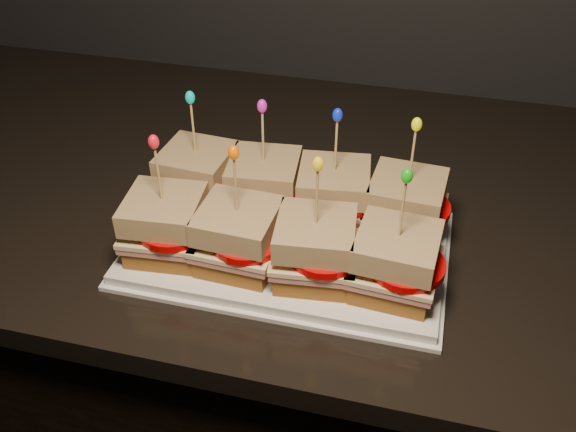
# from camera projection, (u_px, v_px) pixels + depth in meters

# --- Properties ---
(cabinet) EXTENTS (2.14, 0.67, 0.91)m
(cabinet) POSITION_uv_depth(u_px,v_px,m) (235.00, 382.00, 1.24)
(cabinet) COLOR black
(cabinet) RESTS_ON ground
(granite_slab) EXTENTS (2.18, 0.71, 0.03)m
(granite_slab) POSITION_uv_depth(u_px,v_px,m) (220.00, 181.00, 0.95)
(granite_slab) COLOR black
(granite_slab) RESTS_ON cabinet
(platter) EXTENTS (0.38, 0.23, 0.02)m
(platter) POSITION_uv_depth(u_px,v_px,m) (288.00, 246.00, 0.80)
(platter) COLOR white
(platter) RESTS_ON granite_slab
(platter_rim) EXTENTS (0.39, 0.25, 0.01)m
(platter_rim) POSITION_uv_depth(u_px,v_px,m) (288.00, 249.00, 0.80)
(platter_rim) COLOR white
(platter_rim) RESTS_ON granite_slab
(sandwich_0_bread_bot) EXTENTS (0.09, 0.09, 0.02)m
(sandwich_0_bread_bot) POSITION_uv_depth(u_px,v_px,m) (200.00, 193.00, 0.85)
(sandwich_0_bread_bot) COLOR brown
(sandwich_0_bread_bot) RESTS_ON platter
(sandwich_0_ham) EXTENTS (0.10, 0.10, 0.01)m
(sandwich_0_ham) POSITION_uv_depth(u_px,v_px,m) (199.00, 183.00, 0.84)
(sandwich_0_ham) COLOR #B25B54
(sandwich_0_ham) RESTS_ON sandwich_0_bread_bot
(sandwich_0_cheese) EXTENTS (0.10, 0.10, 0.01)m
(sandwich_0_cheese) POSITION_uv_depth(u_px,v_px,m) (198.00, 178.00, 0.84)
(sandwich_0_cheese) COLOR beige
(sandwich_0_cheese) RESTS_ON sandwich_0_ham
(sandwich_0_tomato) EXTENTS (0.08, 0.08, 0.01)m
(sandwich_0_tomato) POSITION_uv_depth(u_px,v_px,m) (205.00, 177.00, 0.83)
(sandwich_0_tomato) COLOR #CA0305
(sandwich_0_tomato) RESTS_ON sandwich_0_cheese
(sandwich_0_bread_top) EXTENTS (0.09, 0.09, 0.03)m
(sandwich_0_bread_top) POSITION_uv_depth(u_px,v_px,m) (197.00, 161.00, 0.82)
(sandwich_0_bread_top) COLOR brown
(sandwich_0_bread_top) RESTS_ON sandwich_0_tomato
(sandwich_0_pick) EXTENTS (0.00, 0.00, 0.09)m
(sandwich_0_pick) POSITION_uv_depth(u_px,v_px,m) (193.00, 130.00, 0.79)
(sandwich_0_pick) COLOR tan
(sandwich_0_pick) RESTS_ON sandwich_0_bread_top
(sandwich_0_frill) EXTENTS (0.01, 0.01, 0.02)m
(sandwich_0_frill) POSITION_uv_depth(u_px,v_px,m) (190.00, 97.00, 0.77)
(sandwich_0_frill) COLOR #03B3B7
(sandwich_0_frill) RESTS_ON sandwich_0_pick
(sandwich_1_bread_bot) EXTENTS (0.09, 0.09, 0.02)m
(sandwich_1_bread_bot) POSITION_uv_depth(u_px,v_px,m) (265.00, 202.00, 0.83)
(sandwich_1_bread_bot) COLOR brown
(sandwich_1_bread_bot) RESTS_ON platter
(sandwich_1_ham) EXTENTS (0.10, 0.10, 0.01)m
(sandwich_1_ham) POSITION_uv_depth(u_px,v_px,m) (264.00, 192.00, 0.82)
(sandwich_1_ham) COLOR #B25B54
(sandwich_1_ham) RESTS_ON sandwich_1_bread_bot
(sandwich_1_cheese) EXTENTS (0.10, 0.10, 0.01)m
(sandwich_1_cheese) POSITION_uv_depth(u_px,v_px,m) (264.00, 188.00, 0.82)
(sandwich_1_cheese) COLOR beige
(sandwich_1_cheese) RESTS_ON sandwich_1_ham
(sandwich_1_tomato) EXTENTS (0.08, 0.08, 0.01)m
(sandwich_1_tomato) POSITION_uv_depth(u_px,v_px,m) (272.00, 187.00, 0.81)
(sandwich_1_tomato) COLOR #CA0305
(sandwich_1_tomato) RESTS_ON sandwich_1_cheese
(sandwich_1_bread_top) EXTENTS (0.09, 0.09, 0.03)m
(sandwich_1_bread_top) POSITION_uv_depth(u_px,v_px,m) (264.00, 170.00, 0.80)
(sandwich_1_bread_top) COLOR brown
(sandwich_1_bread_top) RESTS_ON sandwich_1_tomato
(sandwich_1_pick) EXTENTS (0.00, 0.00, 0.09)m
(sandwich_1_pick) POSITION_uv_depth(u_px,v_px,m) (263.00, 139.00, 0.78)
(sandwich_1_pick) COLOR tan
(sandwich_1_pick) RESTS_ON sandwich_1_bread_top
(sandwich_1_frill) EXTENTS (0.01, 0.01, 0.02)m
(sandwich_1_frill) POSITION_uv_depth(u_px,v_px,m) (262.00, 106.00, 0.75)
(sandwich_1_frill) COLOR #C31AAE
(sandwich_1_frill) RESTS_ON sandwich_1_pick
(sandwich_2_bread_bot) EXTENTS (0.09, 0.09, 0.02)m
(sandwich_2_bread_bot) POSITION_uv_depth(u_px,v_px,m) (332.00, 212.00, 0.82)
(sandwich_2_bread_bot) COLOR brown
(sandwich_2_bread_bot) RESTS_ON platter
(sandwich_2_ham) EXTENTS (0.10, 0.10, 0.01)m
(sandwich_2_ham) POSITION_uv_depth(u_px,v_px,m) (333.00, 202.00, 0.81)
(sandwich_2_ham) COLOR #B25B54
(sandwich_2_ham) RESTS_ON sandwich_2_bread_bot
(sandwich_2_cheese) EXTENTS (0.11, 0.10, 0.01)m
(sandwich_2_cheese) POSITION_uv_depth(u_px,v_px,m) (333.00, 198.00, 0.80)
(sandwich_2_cheese) COLOR beige
(sandwich_2_cheese) RESTS_ON sandwich_2_ham
(sandwich_2_tomato) EXTENTS (0.08, 0.08, 0.01)m
(sandwich_2_tomato) POSITION_uv_depth(u_px,v_px,m) (342.00, 197.00, 0.79)
(sandwich_2_tomato) COLOR #CA0305
(sandwich_2_tomato) RESTS_ON sandwich_2_cheese
(sandwich_2_bread_top) EXTENTS (0.10, 0.10, 0.03)m
(sandwich_2_bread_top) POSITION_uv_depth(u_px,v_px,m) (334.00, 180.00, 0.79)
(sandwich_2_bread_top) COLOR brown
(sandwich_2_bread_top) RESTS_ON sandwich_2_tomato
(sandwich_2_pick) EXTENTS (0.00, 0.00, 0.09)m
(sandwich_2_pick) POSITION_uv_depth(u_px,v_px,m) (336.00, 149.00, 0.76)
(sandwich_2_pick) COLOR tan
(sandwich_2_pick) RESTS_ON sandwich_2_bread_top
(sandwich_2_frill) EXTENTS (0.01, 0.01, 0.02)m
(sandwich_2_frill) POSITION_uv_depth(u_px,v_px,m) (338.00, 115.00, 0.73)
(sandwich_2_frill) COLOR #0F25CD
(sandwich_2_frill) RESTS_ON sandwich_2_pick
(sandwich_3_bread_bot) EXTENTS (0.09, 0.09, 0.02)m
(sandwich_3_bread_bot) POSITION_uv_depth(u_px,v_px,m) (403.00, 223.00, 0.80)
(sandwich_3_bread_bot) COLOR brown
(sandwich_3_bread_bot) RESTS_ON platter
(sandwich_3_ham) EXTENTS (0.10, 0.10, 0.01)m
(sandwich_3_ham) POSITION_uv_depth(u_px,v_px,m) (405.00, 213.00, 0.79)
(sandwich_3_ham) COLOR #B25B54
(sandwich_3_ham) RESTS_ON sandwich_3_bread_bot
(sandwich_3_cheese) EXTENTS (0.10, 0.10, 0.01)m
(sandwich_3_cheese) POSITION_uv_depth(u_px,v_px,m) (405.00, 208.00, 0.78)
(sandwich_3_cheese) COLOR beige
(sandwich_3_cheese) RESTS_ON sandwich_3_ham
(sandwich_3_tomato) EXTENTS (0.08, 0.08, 0.01)m
(sandwich_3_tomato) POSITION_uv_depth(u_px,v_px,m) (415.00, 208.00, 0.77)
(sandwich_3_tomato) COLOR #CA0305
(sandwich_3_tomato) RESTS_ON sandwich_3_cheese
(sandwich_3_bread_top) EXTENTS (0.09, 0.09, 0.03)m
(sandwich_3_bread_top) POSITION_uv_depth(u_px,v_px,m) (408.00, 190.00, 0.77)
(sandwich_3_bread_top) COLOR brown
(sandwich_3_bread_top) RESTS_ON sandwich_3_tomato
(sandwich_3_pick) EXTENTS (0.00, 0.00, 0.09)m
(sandwich_3_pick) POSITION_uv_depth(u_px,v_px,m) (412.00, 159.00, 0.74)
(sandwich_3_pick) COLOR tan
(sandwich_3_pick) RESTS_ON sandwich_3_bread_top
(sandwich_3_frill) EXTENTS (0.01, 0.01, 0.02)m
(sandwich_3_frill) POSITION_uv_depth(u_px,v_px,m) (417.00, 124.00, 0.71)
(sandwich_3_frill) COLOR #EFFC06
(sandwich_3_frill) RESTS_ON sandwich_3_pick
(sandwich_4_bread_bot) EXTENTS (0.09, 0.09, 0.02)m
(sandwich_4_bread_bot) POSITION_uv_depth(u_px,v_px,m) (168.00, 242.00, 0.77)
(sandwich_4_bread_bot) COLOR brown
(sandwich_4_bread_bot) RESTS_ON platter
(sandwich_4_ham) EXTENTS (0.10, 0.10, 0.01)m
(sandwich_4_ham) POSITION_uv_depth(u_px,v_px,m) (167.00, 232.00, 0.76)
(sandwich_4_ham) COLOR #B25B54
(sandwich_4_ham) RESTS_ON sandwich_4_bread_bot
(sandwich_4_cheese) EXTENTS (0.10, 0.10, 0.01)m
(sandwich_4_cheese) POSITION_uv_depth(u_px,v_px,m) (166.00, 227.00, 0.75)
(sandwich_4_cheese) COLOR beige
(sandwich_4_cheese) RESTS_ON sandwich_4_ham
(sandwich_4_tomato) EXTENTS (0.08, 0.08, 0.01)m
(sandwich_4_tomato) POSITION_uv_depth(u_px,v_px,m) (173.00, 227.00, 0.74)
(sandwich_4_tomato) COLOR #CA0305
(sandwich_4_tomato) RESTS_ON sandwich_4_cheese
(sandwich_4_bread_top) EXTENTS (0.09, 0.09, 0.03)m
(sandwich_4_bread_top) POSITION_uv_depth(u_px,v_px,m) (163.00, 209.00, 0.74)
(sandwich_4_bread_top) COLOR brown
(sandwich_4_bread_top) RESTS_ON sandwich_4_tomato
(sandwich_4_pick) EXTENTS (0.00, 0.00, 0.09)m
(sandwich_4_pick) POSITION_uv_depth(u_px,v_px,m) (159.00, 177.00, 0.71)
(sandwich_4_pick) COLOR tan
(sandwich_4_pick) RESTS_ON sandwich_4_bread_top
(sandwich_4_frill) EXTENTS (0.01, 0.01, 0.02)m
(sandwich_4_frill) POSITION_uv_depth(u_px,v_px,m) (154.00, 142.00, 0.68)
(sandwich_4_frill) COLOR red
(sandwich_4_frill) RESTS_ON sandwich_4_pick
(sandwich_5_bread_bot) EXTENTS (0.09, 0.09, 0.02)m
(sandwich_5_bread_bot) POSITION_uv_depth(u_px,v_px,m) (240.00, 254.00, 0.75)
(sandwich_5_bread_bot) COLOR brown
(sandwich_5_bread_bot) RESTS_ON platter
(sandwich_5_ham) EXTENTS (0.10, 0.09, 0.01)m
(sandwich_5_ham) POSITION_uv_depth(u_px,v_px,m) (239.00, 244.00, 0.74)
(sandwich_5_ham) COLOR #B25B54
(sandwich_5_ham) RESTS_ON sandwich_5_bread_bot
(sandwich_5_cheese) EXTENTS (0.10, 0.10, 0.01)m
(sandwich_5_cheese) POSITION_uv_depth(u_px,v_px,m) (239.00, 239.00, 0.74)
(sandwich_5_cheese) COLOR beige
(sandwich_5_cheese) RESTS_ON sandwich_5_ham
(sandwich_5_tomato) EXTENTS (0.08, 0.08, 0.01)m
(sandwich_5_tomato) POSITION_uv_depth(u_px,v_px,m) (247.00, 239.00, 0.72)
(sandwich_5_tomato) COLOR #CA0305
(sandwich_5_tomato) RESTS_ON sandwich_5_cheese
(sandwich_5_bread_top) EXTENTS (0.09, 0.09, 0.03)m
(sandwich_5_bread_top) POSITION_uv_depth(u_px,v_px,m) (238.00, 221.00, 0.72)
(sandwich_5_bread_top) COLOR brown
(sandwich_5_bread_top) RESTS_ON sandwich_5_tomato
(sandwich_5_pick) EXTENTS (0.00, 0.00, 0.09)m
(sandwich_5_pick) POSITION_uv_depth(u_px,v_px,m) (236.00, 188.00, 0.69)
(sandwich_5_pick) COLOR tan
(sandwich_5_pick) RESTS_ON sandwich_5_bread_top
(sandwich_5_frill) EXTENTS (0.01, 0.01, 0.02)m
(sandwich_5_frill) POSITION_uv_depth(u_px,v_px,m) (234.00, 153.00, 0.67)
(sandwich_5_frill) COLOR #F46101
(sandwich_5_frill) RESTS_ON sandwich_5_pick
(sandwich_6_bread_bot) EXTENTS (0.09, 0.09, 0.02)m
(sandwich_6_bread_bot) POSITION_uv_depth(u_px,v_px,m) (315.00, 267.00, 0.73)
(sandwich_6_bread_bot) COLOR brown
(sandwich_6_bread_bot) RESTS_ON platter
(sandwich_6_ham) EXTENTS (0.10, 0.10, 0.01)m
(sandwich_6_ham) POSITION_uv_depth(u_px,v_px,m) (315.00, 256.00, 0.72)
(sandwich_6_ham) COLOR #B25B54
(sandwich_6_ham) RESTS_ON sandwich_6_bread_bot
(sandwich_6_cheese) EXTENTS (0.10, 0.10, 0.01)m
(sandwich_6_cheese) POSITION_uv_depth(u_px,v_px,m) (315.00, 252.00, 0.72)
(sandwich_6_cheese) COLOR beige
(sandwich_6_cheese) RESTS_ON sandwich_6_ham
(sandwich_6_tomato) EXTENTS (0.08, 0.08, 0.01)m
(sandwich_6_tomato) POSITION_uv_depth(u_px,v_px,m) (325.00, 252.00, 0.71)
(sandwich_6_tomato) COLOR #CA0305
(sandwich_6_tomato) RESTS_ON sandwich_6_cheese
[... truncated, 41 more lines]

